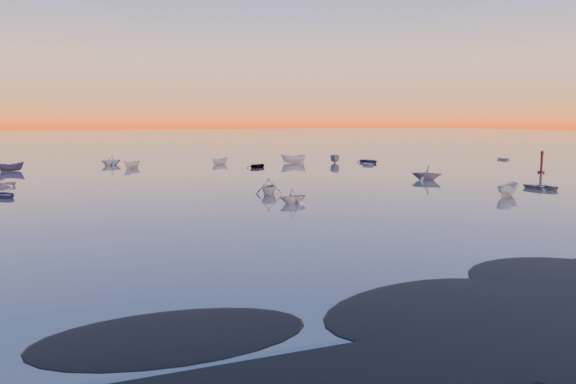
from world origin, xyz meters
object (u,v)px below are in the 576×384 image
boat_near_left (4,198)px  boat_near_center (507,196)px  channel_marker (542,163)px  boat_near_right (426,180)px

boat_near_left → boat_near_center: boat_near_center is taller
boat_near_left → channel_marker: size_ratio=1.05×
boat_near_center → boat_near_left: bearing=43.4°
boat_near_left → boat_near_right: (48.76, -2.51, 0.00)m
boat_near_right → channel_marker: (21.50, 1.90, 1.36)m
boat_near_right → channel_marker: channel_marker is taller
boat_near_left → channel_marker: 70.28m
boat_near_left → boat_near_center: 50.71m
boat_near_left → boat_near_center: (47.38, -18.06, 0.00)m
boat_near_center → boat_near_right: 15.60m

